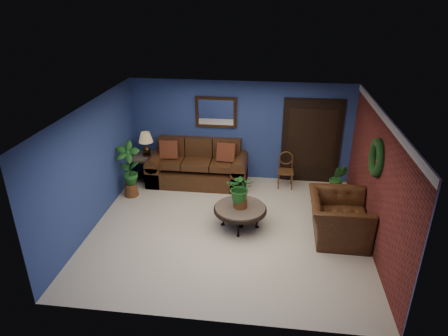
# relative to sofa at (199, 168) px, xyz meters

# --- Properties ---
(floor) EXTENTS (5.50, 5.50, 0.00)m
(floor) POSITION_rel_sofa_xyz_m (1.00, -2.09, -0.36)
(floor) COLOR beige
(floor) RESTS_ON ground
(wall_back) EXTENTS (5.50, 0.04, 2.50)m
(wall_back) POSITION_rel_sofa_xyz_m (1.00, 0.41, 0.89)
(wall_back) COLOR navy
(wall_back) RESTS_ON ground
(wall_left) EXTENTS (0.04, 5.00, 2.50)m
(wall_left) POSITION_rel_sofa_xyz_m (-1.75, -2.09, 0.89)
(wall_left) COLOR navy
(wall_left) RESTS_ON ground
(wall_right_brick) EXTENTS (0.04, 5.00, 2.50)m
(wall_right_brick) POSITION_rel_sofa_xyz_m (3.75, -2.09, 0.89)
(wall_right_brick) COLOR maroon
(wall_right_brick) RESTS_ON ground
(ceiling) EXTENTS (5.50, 5.00, 0.02)m
(ceiling) POSITION_rel_sofa_xyz_m (1.00, -2.09, 2.14)
(ceiling) COLOR white
(ceiling) RESTS_ON wall_back
(crown_molding) EXTENTS (0.03, 5.00, 0.14)m
(crown_molding) POSITION_rel_sofa_xyz_m (3.72, -2.09, 2.07)
(crown_molding) COLOR white
(crown_molding) RESTS_ON wall_right_brick
(wall_mirror) EXTENTS (1.02, 0.06, 0.77)m
(wall_mirror) POSITION_rel_sofa_xyz_m (0.40, 0.37, 1.36)
(wall_mirror) COLOR #432713
(wall_mirror) RESTS_ON wall_back
(closet_door) EXTENTS (1.44, 0.06, 2.18)m
(closet_door) POSITION_rel_sofa_xyz_m (2.75, 0.38, 0.69)
(closet_door) COLOR black
(closet_door) RESTS_ON wall_back
(wreath) EXTENTS (0.16, 0.72, 0.72)m
(wreath) POSITION_rel_sofa_xyz_m (3.69, -2.04, 1.34)
(wreath) COLOR black
(wreath) RESTS_ON wall_right_brick
(sofa) EXTENTS (2.44, 1.05, 1.10)m
(sofa) POSITION_rel_sofa_xyz_m (0.00, 0.00, 0.00)
(sofa) COLOR #4A2C15
(sofa) RESTS_ON ground
(coffee_table) EXTENTS (1.08, 1.08, 0.46)m
(coffee_table) POSITION_rel_sofa_xyz_m (1.22, -1.98, 0.05)
(coffee_table) COLOR #4A4641
(coffee_table) RESTS_ON ground
(end_table) EXTENTS (0.72, 0.72, 0.65)m
(end_table) POSITION_rel_sofa_xyz_m (-1.30, -0.04, 0.14)
(end_table) COLOR #4A4641
(end_table) RESTS_ON ground
(table_lamp) EXTENTS (0.36, 0.36, 0.59)m
(table_lamp) POSITION_rel_sofa_xyz_m (-1.30, -0.04, 0.68)
(table_lamp) COLOR #432713
(table_lamp) RESTS_ON end_table
(side_chair) EXTENTS (0.38, 0.38, 0.88)m
(side_chair) POSITION_rel_sofa_xyz_m (2.16, 0.02, 0.13)
(side_chair) COLOR #523017
(side_chair) RESTS_ON ground
(armchair) EXTENTS (1.16, 1.32, 0.84)m
(armchair) POSITION_rel_sofa_xyz_m (3.15, -2.09, 0.06)
(armchair) COLOR #4A2C15
(armchair) RESTS_ON ground
(coffee_plant) EXTENTS (0.56, 0.49, 0.74)m
(coffee_plant) POSITION_rel_sofa_xyz_m (1.22, -1.98, 0.51)
(coffee_plant) COLOR brown
(coffee_plant) RESTS_ON coffee_table
(floor_plant) EXTENTS (0.47, 0.42, 0.85)m
(floor_plant) POSITION_rel_sofa_xyz_m (3.35, -0.46, 0.09)
(floor_plant) COLOR brown
(floor_plant) RESTS_ON ground
(tall_plant) EXTENTS (0.57, 0.39, 1.33)m
(tall_plant) POSITION_rel_sofa_xyz_m (-1.45, -0.95, 0.35)
(tall_plant) COLOR brown
(tall_plant) RESTS_ON ground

